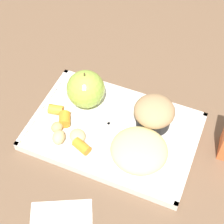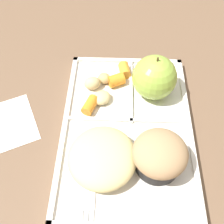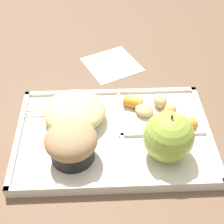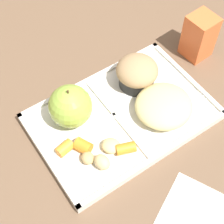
{
  "view_description": "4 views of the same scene",
  "coord_description": "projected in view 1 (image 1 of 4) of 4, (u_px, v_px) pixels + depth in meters",
  "views": [
    {
      "loc": [
        0.17,
        -0.42,
        0.66
      ],
      "look_at": [
        -0.01,
        0.01,
        0.06
      ],
      "focal_mm": 57.98,
      "sensor_mm": 36.0,
      "label": 1
    },
    {
      "loc": [
        0.27,
        -0.02,
        0.44
      ],
      "look_at": [
        -0.01,
        -0.03,
        0.04
      ],
      "focal_mm": 44.0,
      "sensor_mm": 36.0,
      "label": 2
    },
    {
      "loc": [
        0.02,
        0.4,
        0.46
      ],
      "look_at": [
        0.0,
        -0.02,
        0.05
      ],
      "focal_mm": 51.9,
      "sensor_mm": 36.0,
      "label": 3
    },
    {
      "loc": [
        -0.24,
        -0.32,
        0.62
      ],
      "look_at": [
        -0.02,
        0.0,
        0.04
      ],
      "focal_mm": 57.15,
      "sensor_mm": 36.0,
      "label": 4
    }
  ],
  "objects": [
    {
      "name": "meatball_side",
      "position": [
        136.0,
        156.0,
        0.73
      ],
      "size": [
        0.03,
        0.03,
        0.03
      ],
      "primitive_type": "sphere",
      "color": "#755B4C",
      "rests_on": "lunch_tray"
    },
    {
      "name": "carrot_slice_large",
      "position": [
        65.0,
        119.0,
        0.79
      ],
      "size": [
        0.04,
        0.04,
        0.02
      ],
      "primitive_type": "cylinder",
      "rotation": [
        0.0,
        1.57,
        5.15
      ],
      "color": "orange",
      "rests_on": "lunch_tray"
    },
    {
      "name": "green_apple",
      "position": [
        86.0,
        89.0,
        0.8
      ],
      "size": [
        0.09,
        0.09,
        0.09
      ],
      "color": "#93B742",
      "rests_on": "lunch_tray"
    },
    {
      "name": "bran_muffin",
      "position": [
        154.0,
        113.0,
        0.77
      ],
      "size": [
        0.09,
        0.09,
        0.07
      ],
      "color": "black",
      "rests_on": "lunch_tray"
    },
    {
      "name": "ground",
      "position": [
        114.0,
        134.0,
        0.8
      ],
      "size": [
        6.0,
        6.0,
        0.0
      ],
      "primitive_type": "plane",
      "color": "brown"
    },
    {
      "name": "potato_chunk_wedge",
      "position": [
        77.0,
        136.0,
        0.76
      ],
      "size": [
        0.05,
        0.05,
        0.02
      ],
      "primitive_type": "ellipsoid",
      "rotation": [
        0.0,
        0.0,
        5.44
      ],
      "color": "tan",
      "rests_on": "lunch_tray"
    },
    {
      "name": "carrot_slice_edge",
      "position": [
        82.0,
        146.0,
        0.75
      ],
      "size": [
        0.04,
        0.03,
        0.02
      ],
      "primitive_type": "cylinder",
      "rotation": [
        0.0,
        1.57,
        5.92
      ],
      "color": "orange",
      "rests_on": "lunch_tray"
    },
    {
      "name": "potato_chunk_large",
      "position": [
        59.0,
        137.0,
        0.76
      ],
      "size": [
        0.03,
        0.04,
        0.03
      ],
      "primitive_type": "ellipsoid",
      "rotation": [
        0.0,
        0.0,
        1.77
      ],
      "color": "tan",
      "rests_on": "lunch_tray"
    },
    {
      "name": "lunch_tray",
      "position": [
        113.0,
        132.0,
        0.79
      ],
      "size": [
        0.36,
        0.24,
        0.02
      ],
      "color": "silver",
      "rests_on": "ground"
    },
    {
      "name": "potato_chunk_corner",
      "position": [
        57.0,
        127.0,
        0.78
      ],
      "size": [
        0.03,
        0.03,
        0.02
      ],
      "primitive_type": "ellipsoid",
      "rotation": [
        0.0,
        0.0,
        5.99
      ],
      "color": "tan",
      "rests_on": "lunch_tray"
    },
    {
      "name": "egg_noodle_pile",
      "position": [
        139.0,
        150.0,
        0.73
      ],
      "size": [
        0.12,
        0.11,
        0.04
      ],
      "primitive_type": "ellipsoid",
      "color": "#D6C684",
      "rests_on": "lunch_tray"
    },
    {
      "name": "meatball_center",
      "position": [
        144.0,
        157.0,
        0.72
      ],
      "size": [
        0.03,
        0.03,
        0.03
      ],
      "primitive_type": "sphere",
      "color": "brown",
      "rests_on": "lunch_tray"
    },
    {
      "name": "carrot_slice_center",
      "position": [
        56.0,
        110.0,
        0.8
      ],
      "size": [
        0.04,
        0.03,
        0.02
      ],
      "primitive_type": "cylinder",
      "rotation": [
        0.0,
        1.57,
        3.34
      ],
      "color": "orange",
      "rests_on": "lunch_tray"
    },
    {
      "name": "plastic_fork",
      "position": [
        150.0,
        168.0,
        0.72
      ],
      "size": [
        0.16,
        0.02,
        0.0
      ],
      "color": "silver",
      "rests_on": "lunch_tray"
    }
  ]
}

